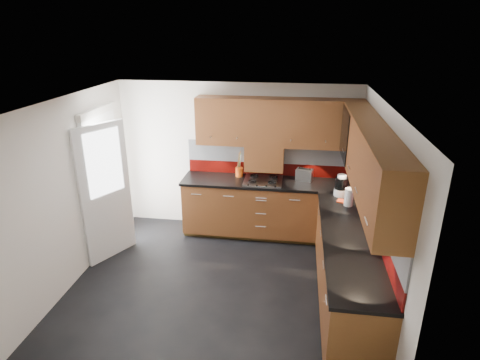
% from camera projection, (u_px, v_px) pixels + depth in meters
% --- Properties ---
extents(room, '(4.00, 3.80, 2.64)m').
position_uv_depth(room, '(215.00, 180.00, 4.71)').
color(room, black).
extents(base_cabinets, '(2.70, 3.20, 0.95)m').
position_uv_depth(base_cabinets, '(301.00, 236.00, 5.61)').
color(base_cabinets, '#552A13').
rests_on(base_cabinets, room).
extents(countertop, '(2.72, 3.22, 0.04)m').
position_uv_depth(countertop, '(302.00, 205.00, 5.43)').
color(countertop, black).
rests_on(countertop, base_cabinets).
extents(backsplash, '(2.70, 3.20, 0.54)m').
position_uv_depth(backsplash, '(320.00, 180.00, 5.50)').
color(backsplash, maroon).
rests_on(backsplash, countertop).
extents(upper_cabinets, '(2.50, 3.20, 0.72)m').
position_uv_depth(upper_cabinets, '(320.00, 139.00, 5.14)').
color(upper_cabinets, '#552A13').
rests_on(upper_cabinets, room).
extents(extractor_hood, '(0.60, 0.33, 0.40)m').
position_uv_depth(extractor_hood, '(264.00, 157.00, 6.24)').
color(extractor_hood, '#552A13').
rests_on(extractor_hood, room).
extents(glass_cabinet, '(0.32, 0.80, 0.66)m').
position_uv_depth(glass_cabinet, '(356.00, 133.00, 5.33)').
color(glass_cabinet, black).
rests_on(glass_cabinet, room).
extents(back_door, '(0.42, 1.19, 2.04)m').
position_uv_depth(back_door, '(105.00, 185.00, 5.81)').
color(back_door, white).
rests_on(back_door, room).
extents(gas_hob, '(0.59, 0.52, 0.05)m').
position_uv_depth(gas_hob, '(263.00, 181.00, 6.20)').
color(gas_hob, silver).
rests_on(gas_hob, countertop).
extents(utensil_pot, '(0.12, 0.12, 0.42)m').
position_uv_depth(utensil_pot, '(239.00, 171.00, 6.39)').
color(utensil_pot, '#E95815').
rests_on(utensil_pot, countertop).
extents(toaster, '(0.28, 0.21, 0.18)m').
position_uv_depth(toaster, '(304.00, 175.00, 6.24)').
color(toaster, silver).
rests_on(toaster, countertop).
extents(food_processor, '(0.19, 0.19, 0.31)m').
position_uv_depth(food_processor, '(341.00, 186.00, 5.64)').
color(food_processor, white).
rests_on(food_processor, countertop).
extents(paper_towel, '(0.15, 0.15, 0.24)m').
position_uv_depth(paper_towel, '(349.00, 197.00, 5.33)').
color(paper_towel, white).
rests_on(paper_towel, countertop).
extents(orange_cloth, '(0.16, 0.15, 0.01)m').
position_uv_depth(orange_cloth, '(342.00, 201.00, 5.49)').
color(orange_cloth, '#F5461B').
rests_on(orange_cloth, countertop).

